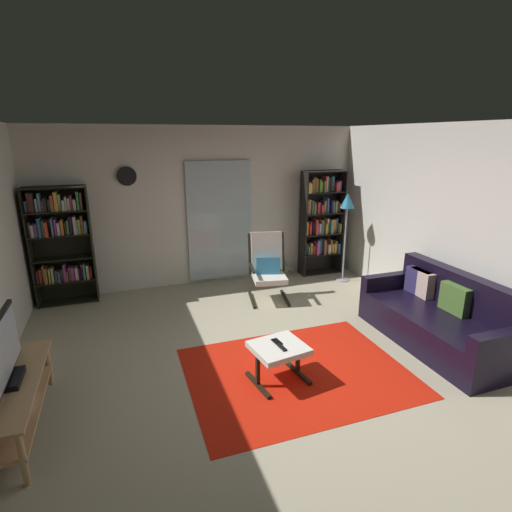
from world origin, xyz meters
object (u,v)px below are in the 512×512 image
Objects in this scene: tv_stand at (13,399)px; cell_phone at (277,342)px; bookshelf_near_tv at (61,240)px; leather_sofa at (440,318)px; lounge_armchair at (268,265)px; wall_clock at (127,176)px; television at (4,354)px; bookshelf_near_sofa at (321,220)px; floor_lamp_by_shelf at (347,208)px; ottoman at (279,352)px; tv_remote at (282,347)px.

tv_stand is 2.40m from cell_phone.
leather_sofa is (4.39, -2.85, -0.67)m from bookshelf_near_tv.
lounge_armchair is 7.30× the size of cell_phone.
wall_clock is (-1.24, 3.03, 1.44)m from cell_phone.
lounge_armchair is 2.53m from wall_clock.
leather_sofa is (4.54, 0.05, -0.43)m from television.
leather_sofa is (0.15, -2.81, -0.68)m from bookshelf_near_sofa.
bookshelf_near_sofa is at bearing 33.15° from tv_stand.
lounge_armchair is 2.15m from cell_phone.
leather_sofa is at bearing -86.93° from bookshelf_near_sofa.
bookshelf_near_tv is 1.15× the size of floor_lamp_by_shelf.
bookshelf_near_sofa reaches higher than bookshelf_near_tv.
tv_stand is 4.82× the size of wall_clock.
television is 0.86× the size of lounge_armchair.
tv_stand reaches higher than cell_phone.
floor_lamp_by_shelf is (4.44, -0.56, 0.31)m from bookshelf_near_tv.
bookshelf_near_tv is 0.94× the size of bookshelf_near_sofa.
television is at bearing -179.31° from leather_sofa.
tv_stand is 2.38× the size of ottoman.
ottoman is (2.39, -0.06, -0.41)m from television.
cell_phone is (2.25, -2.90, -0.57)m from bookshelf_near_tv.
television reaches higher than tv_remote.
tv_stand is 1.37× the size of lounge_armchair.
lounge_armchair is at bearing -169.06° from floor_lamp_by_shelf.
tv_stand is at bearing -146.28° from lounge_armchair.
tv_stand is 3.60m from wall_clock.
leather_sofa reaches higher than tv_remote.
bookshelf_near_sofa is at bearing 93.07° from leather_sofa.
floor_lamp_by_shelf is 5.27× the size of wall_clock.
bookshelf_near_tv is at bearing 172.77° from floor_lamp_by_shelf.
television is 6.30× the size of cell_phone.
bookshelf_near_sofa reaches higher than television.
floor_lamp_by_shelf is at bearing -7.23° from bookshelf_near_tv.
bookshelf_near_tv is 12.53× the size of cell_phone.
leather_sofa is at bearing 0.71° from tv_stand.
tv_stand is at bearing 169.63° from tv_remote.
television is 0.46× the size of leather_sofa.
bookshelf_near_tv is 3.71m from cell_phone.
lounge_armchair reaches higher than tv_stand.
wall_clock is at bearing 138.58° from leather_sofa.
wall_clock is (-1.24, 3.16, 1.44)m from tv_remote.
ottoman is 3.67m from wall_clock.
tv_remote is 0.13m from cell_phone.
floor_lamp_by_shelf is (2.20, 2.40, 0.95)m from ottoman.
floor_lamp_by_shelf is at bearing -69.36° from bookshelf_near_sofa.
bookshelf_near_sofa reaches higher than floor_lamp_by_shelf.
tv_stand is 5.29m from bookshelf_near_sofa.
television is at bearing 172.08° from cell_phone.
ottoman is 0.10m from cell_phone.
tv_stand is 0.80× the size of bookshelf_near_tv.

